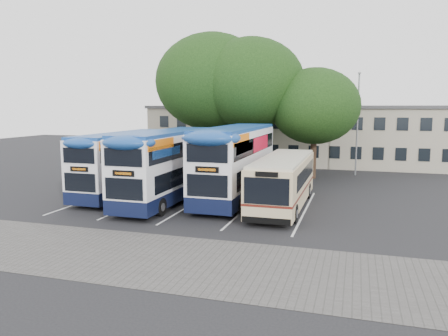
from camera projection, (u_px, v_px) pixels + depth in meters
name	position (u px, v px, depth m)	size (l,w,h in m)	color
ground	(229.00, 229.00, 21.93)	(120.00, 120.00, 0.00)	black
paving_strip	(147.00, 257.00, 17.77)	(40.00, 6.00, 0.01)	#595654
bay_lines	(194.00, 203.00, 27.75)	(14.12, 11.00, 0.01)	silver
depot_building	(299.00, 134.00, 47.06)	(32.40, 8.40, 6.20)	#B3A790
lamp_post	(358.00, 118.00, 38.41)	(0.25, 1.05, 9.06)	gray
tree_left	(212.00, 82.00, 39.65)	(10.31, 10.31, 12.71)	black
tree_mid	(251.00, 84.00, 37.92)	(9.30, 9.30, 12.05)	black
tree_right	(315.00, 106.00, 36.57)	(7.52, 7.52, 9.34)	black
bus_dd_left	(125.00, 161.00, 30.20)	(2.51, 10.36, 4.32)	#0E1433
bus_dd_mid	(167.00, 163.00, 27.90)	(2.66, 10.96, 4.57)	#0E1433
bus_dd_right	(236.00, 160.00, 28.59)	(2.79, 11.51, 4.80)	#0E1433
bus_single	(284.00, 179.00, 26.46)	(2.63, 10.35, 3.09)	beige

